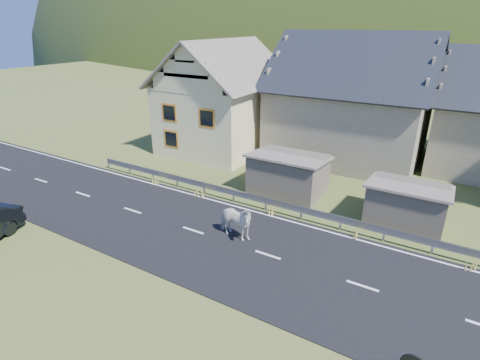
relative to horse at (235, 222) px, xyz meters
The scene contains 11 objects.
ground 2.19m from the horse, 13.59° to the right, with size 160.00×160.00×0.00m, color #3F5020.
road 2.18m from the horse, 13.59° to the right, with size 60.00×7.00×0.04m, color black.
lane_markings 2.17m from the horse, 13.59° to the right, with size 60.00×6.60×0.01m, color silver.
guardrail 3.77m from the horse, 58.84° to the left, with size 28.10×0.09×0.75m.
shed_left 6.03m from the horse, 90.55° to the left, with size 4.30×3.30×2.40m, color #695C51.
shed_right 8.49m from the horse, 40.65° to the left, with size 3.80×2.90×2.20m, color #695C51.
house_cream 14.49m from the horse, 124.97° to the left, with size 7.80×9.80×8.30m.
house_stone_a 15.03m from the horse, 86.29° to the left, with size 10.80×9.80×8.90m.
mountain 180.88m from the horse, 87.79° to the left, with size 440.00×280.00×260.00m, color #254017.
conifer_patch 121.81m from the horse, 115.85° to the left, with size 76.00×50.00×28.00m, color black.
horse is the anchor object (origin of this frame).
Camera 1 is at (5.88, -12.20, 9.22)m, focal length 28.00 mm.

